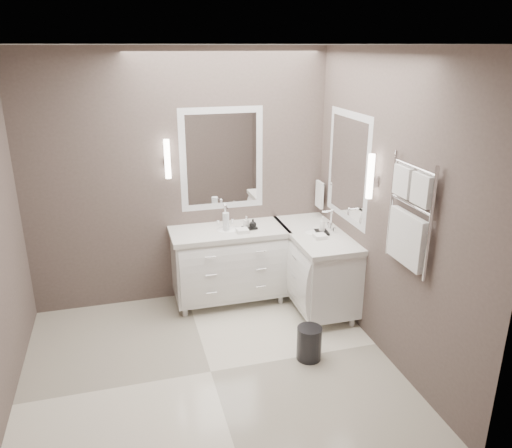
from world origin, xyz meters
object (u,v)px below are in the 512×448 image
object	(u,v)px
vanity_right	(315,263)
waste_bin	(309,343)
towel_ladder	(409,221)
vanity_back	(229,261)

from	to	relation	value
vanity_right	waste_bin	size ratio (longest dim) A/B	3.93
vanity_right	towel_ladder	xyz separation A→B (m)	(0.23, -1.30, 0.91)
vanity_back	vanity_right	size ratio (longest dim) A/B	1.00
towel_ladder	waste_bin	world-z (taller)	towel_ladder
vanity_back	towel_ladder	size ratio (longest dim) A/B	1.38
vanity_right	towel_ladder	size ratio (longest dim) A/B	1.38
vanity_back	waste_bin	world-z (taller)	vanity_back
towel_ladder	vanity_right	bearing A→B (deg)	99.84
vanity_right	towel_ladder	distance (m)	1.60
vanity_back	towel_ladder	xyz separation A→B (m)	(1.10, -1.63, 0.91)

